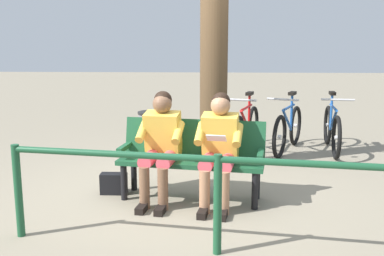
% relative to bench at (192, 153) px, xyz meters
% --- Properties ---
extents(ground_plane, '(40.00, 40.00, 0.00)m').
position_rel_bench_xyz_m(ground_plane, '(0.13, -0.06, -0.51)').
color(ground_plane, gray).
extents(bench, '(1.65, 0.72, 0.87)m').
position_rel_bench_xyz_m(bench, '(0.00, 0.00, 0.00)').
color(bench, '#194C2D').
rests_on(bench, ground).
extents(person_reading, '(0.53, 0.81, 1.20)m').
position_rel_bench_xyz_m(person_reading, '(-0.29, 0.21, 0.16)').
color(person_reading, gold).
rests_on(person_reading, ground).
extents(person_companion, '(0.53, 0.81, 1.20)m').
position_rel_bench_xyz_m(person_companion, '(0.34, 0.11, 0.16)').
color(person_companion, gold).
rests_on(person_companion, ground).
extents(handbag, '(0.30, 0.14, 0.24)m').
position_rel_bench_xyz_m(handbag, '(0.91, -0.06, -0.39)').
color(handbag, black).
rests_on(handbag, ground).
extents(tree_trunk, '(0.37, 0.37, 3.66)m').
position_rel_bench_xyz_m(tree_trunk, '(-0.23, -1.27, 1.32)').
color(tree_trunk, '#4C3823').
rests_on(tree_trunk, ground).
extents(litter_bin, '(0.38, 0.38, 0.75)m').
position_rel_bench_xyz_m(litter_bin, '(0.64, -1.38, -0.13)').
color(litter_bin, slate).
rests_on(litter_bin, ground).
extents(bicycle_orange, '(0.48, 1.68, 0.94)m').
position_rel_bench_xyz_m(bicycle_orange, '(-2.12, -2.25, -0.15)').
color(bicycle_orange, black).
rests_on(bicycle_orange, ground).
extents(bicycle_red, '(0.74, 1.57, 0.94)m').
position_rel_bench_xyz_m(bicycle_red, '(-1.42, -2.21, -0.15)').
color(bicycle_red, black).
rests_on(bicycle_red, ground).
extents(bicycle_blue, '(0.63, 1.62, 0.94)m').
position_rel_bench_xyz_m(bicycle_blue, '(-0.75, -2.14, -0.15)').
color(bicycle_blue, black).
rests_on(bicycle_blue, ground).
extents(railing_fence, '(3.61, 0.60, 0.85)m').
position_rel_bench_xyz_m(railing_fence, '(-0.27, 1.39, 0.10)').
color(railing_fence, '#194C2D').
rests_on(railing_fence, ground).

